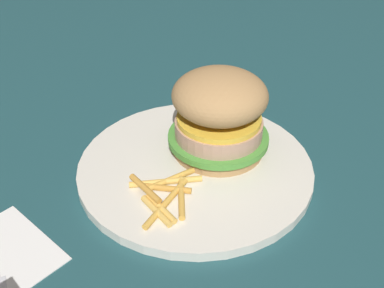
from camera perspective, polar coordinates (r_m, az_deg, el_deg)
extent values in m
plane|color=#1E474C|center=(0.56, -0.03, -2.99)|extent=(1.60, 1.60, 0.00)
cylinder|color=silver|center=(0.55, 0.00, -3.06)|extent=(0.28, 0.28, 0.01)
cylinder|color=tan|center=(0.57, 3.25, -0.03)|extent=(0.11, 0.11, 0.01)
cylinder|color=#4C9338|center=(0.56, 3.29, 0.89)|extent=(0.12, 0.12, 0.01)
cylinder|color=tan|center=(0.55, 3.34, 2.10)|extent=(0.11, 0.11, 0.02)
cylinder|color=yellow|center=(0.55, 3.39, 3.29)|extent=(0.10, 0.10, 0.01)
ellipsoid|color=tan|center=(0.53, 3.51, 6.15)|extent=(0.11, 0.11, 0.06)
cylinder|color=#E5B251|center=(0.52, -3.31, -4.74)|extent=(0.04, 0.08, 0.01)
cylinder|color=#E5B251|center=(0.48, -3.90, -8.05)|extent=(0.05, 0.01, 0.01)
cylinder|color=gold|center=(0.49, -3.27, -7.38)|extent=(0.04, 0.08, 0.01)
cylinder|color=gold|center=(0.50, -1.35, -6.68)|extent=(0.06, 0.04, 0.01)
cylinder|color=gold|center=(0.51, -3.18, -5.59)|extent=(0.04, 0.04, 0.01)
cylinder|color=#E5B251|center=(0.48, -4.50, -8.39)|extent=(0.05, 0.01, 0.01)
cylinder|color=gold|center=(0.50, -5.91, -5.58)|extent=(0.05, 0.01, 0.01)
cylinder|color=gold|center=(0.52, -2.79, -4.52)|extent=(0.01, 0.06, 0.01)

